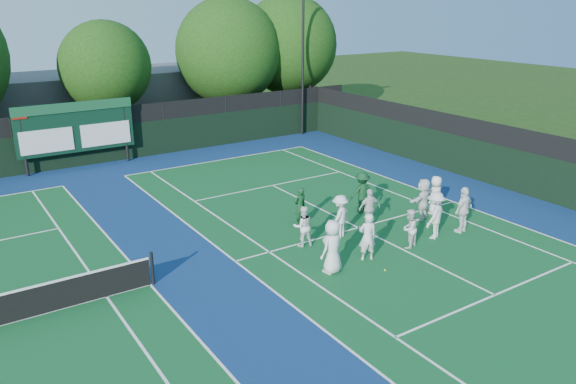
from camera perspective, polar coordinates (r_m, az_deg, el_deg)
ground at (r=21.61m, az=8.86°, el=-4.47°), size 120.00×120.00×0.00m
court_apron at (r=19.25m, az=-6.74°, el=-7.39°), size 34.00×32.00×0.01m
near_court at (r=22.29m, az=7.15°, el=-3.61°), size 11.05×23.85×0.01m
back_fence at (r=32.26m, az=-19.05°, el=5.07°), size 34.00×0.08×3.00m
divider_fence_right at (r=28.30m, az=21.35°, el=2.97°), size 0.08×32.00×3.00m
scoreboard at (r=31.47m, az=-20.79°, el=6.11°), size 6.00×0.21×3.55m
clubhouse at (r=40.76m, az=-16.66°, el=8.93°), size 18.00×6.00×4.00m
light_pole_right at (r=36.92m, az=1.53°, el=15.47°), size 1.20×0.30×10.12m
tree_c at (r=35.67m, az=-17.85°, el=11.85°), size 5.35×5.35×7.49m
tree_d at (r=38.65m, az=-5.91°, el=13.79°), size 7.00×7.00×8.82m
tree_e at (r=41.03m, az=0.13°, el=14.51°), size 6.90×6.90×9.00m
tennis_ball_0 at (r=18.99m, az=9.83°, el=-7.82°), size 0.07×0.07×0.07m
tennis_ball_1 at (r=24.54m, az=13.93°, el=-1.84°), size 0.07×0.07×0.07m
tennis_ball_2 at (r=23.27m, az=14.46°, el=-3.04°), size 0.07×0.07×0.07m
tennis_ball_4 at (r=25.68m, az=5.78°, el=-0.43°), size 0.07×0.07×0.07m
tennis_ball_5 at (r=22.30m, az=12.50°, el=-3.86°), size 0.07×0.07×0.07m
player_front_0 at (r=18.33m, az=4.52°, el=-5.56°), size 1.01×0.78×1.82m
player_front_1 at (r=19.36m, az=8.08°, el=-4.53°), size 0.72×0.60×1.70m
player_front_2 at (r=20.62m, az=12.22°, el=-3.65°), size 0.85×0.75×1.46m
player_front_3 at (r=21.60m, az=14.71°, el=-2.29°), size 1.34×1.05×1.82m
player_front_4 at (r=22.44m, az=17.40°, el=-1.74°), size 1.13×0.61×1.83m
player_back_0 at (r=20.28m, az=1.53°, el=-3.49°), size 0.88×0.77×1.53m
player_back_1 at (r=21.10m, az=5.31°, el=-2.48°), size 1.22×0.96×1.65m
player_back_2 at (r=22.18m, az=8.27°, el=-1.63°), size 0.98×0.57×1.57m
player_back_3 at (r=23.35m, az=13.55°, el=-0.71°), size 1.68×1.03×1.73m
player_back_4 at (r=24.10m, az=14.74°, el=-0.31°), size 0.93×0.76×1.64m
coach_left at (r=22.09m, az=1.24°, el=-1.50°), size 0.62×0.44×1.58m
coach_right at (r=23.61m, az=7.52°, el=-0.05°), size 1.26×0.88×1.78m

